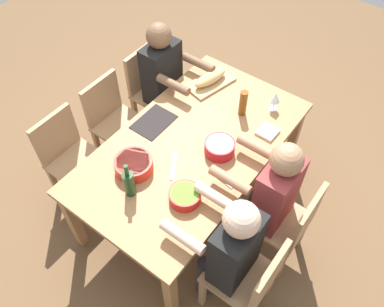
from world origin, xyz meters
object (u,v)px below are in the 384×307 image
object	(u,v)px
diner_near_center	(270,193)
bread_loaf	(210,78)
wine_glass	(275,98)
serving_bowl_pasta	(220,147)
chair_far_left	(69,155)
napkin_stack	(267,132)
cutting_board	(210,83)
chair_near_center	(289,223)
serving_bowl_greens	(134,164)
diner_near_left	(229,248)
chair_far_center	(113,118)
diner_far_right	(166,77)
chair_near_left	(251,279)
beer_bottle	(243,103)
serving_bowl_salad	(185,195)
dining_table	(192,151)
chair_far_right	(151,87)

from	to	relation	value
diner_near_center	bread_loaf	distance (m)	1.13
wine_glass	serving_bowl_pasta	bearing A→B (deg)	171.44
chair_far_left	napkin_stack	world-z (taller)	chair_far_left
bread_loaf	diner_near_center	bearing A→B (deg)	-123.46
serving_bowl_pasta	cutting_board	world-z (taller)	serving_bowl_pasta
chair_near_center	bread_loaf	world-z (taller)	same
serving_bowl_greens	serving_bowl_pasta	bearing A→B (deg)	-38.76
diner_near_left	chair_far_center	xyz separation A→B (m)	(0.50, 1.51, -0.21)
diner_near_left	diner_far_right	xyz separation A→B (m)	(1.01, 1.33, 0.00)
chair_near_left	wine_glass	size ratio (longest dim) A/B	5.12
beer_bottle	napkin_stack	xyz separation A→B (m)	(-0.06, -0.26, -0.10)
serving_bowl_salad	serving_bowl_greens	size ratio (longest dim) A/B	0.80
dining_table	bread_loaf	distance (m)	0.69
chair_far_center	dining_table	bearing A→B (deg)	-90.00
dining_table	chair_near_left	distance (m)	1.00
chair_far_center	chair_far_right	xyz separation A→B (m)	(0.50, 0.00, 0.00)
diner_near_left	serving_bowl_salad	xyz separation A→B (m)	(0.10, 0.42, 0.09)
cutting_board	chair_near_left	bearing A→B (deg)	-135.07
chair_near_left	serving_bowl_pasta	world-z (taller)	chair_near_left
diner_near_left	chair_far_center	size ratio (longest dim) A/B	1.41
chair_far_left	chair_far_center	size ratio (longest dim) A/B	1.00
chair_near_center	beer_bottle	xyz separation A→B (m)	(0.48, 0.72, 0.37)
chair_far_center	wine_glass	distance (m)	1.38
bread_loaf	dining_table	bearing A→B (deg)	-156.11
chair_far_center	beer_bottle	xyz separation A→B (m)	(0.48, -0.97, 0.37)
chair_far_left	napkin_stack	distance (m)	1.57
serving_bowl_greens	chair_far_left	bearing A→B (deg)	97.07
chair_far_right	wine_glass	bearing A→B (deg)	-81.52
serving_bowl_greens	chair_far_right	bearing A→B (deg)	35.55
diner_near_center	napkin_stack	size ratio (longest dim) A/B	8.57
diner_far_right	wine_glass	world-z (taller)	diner_far_right
serving_bowl_salad	chair_near_left	bearing A→B (deg)	-99.14
chair_near_left	chair_far_right	size ratio (longest dim) A/B	1.00
chair_near_left	chair_far_left	xyz separation A→B (m)	(-0.00, 1.69, 0.00)
chair_far_right	diner_far_right	bearing A→B (deg)	-90.00
chair_far_left	chair_far_center	bearing A→B (deg)	0.00
serving_bowl_pasta	diner_near_left	bearing A→B (deg)	-140.62
chair_far_right	diner_near_center	bearing A→B (deg)	-108.46
diner_far_right	serving_bowl_salad	world-z (taller)	diner_far_right
serving_bowl_greens	wine_glass	world-z (taller)	wine_glass
dining_table	wine_glass	distance (m)	0.76
diner_far_right	napkin_stack	distance (m)	1.05
serving_bowl_greens	napkin_stack	bearing A→B (deg)	-33.97
bread_loaf	napkin_stack	size ratio (longest dim) A/B	2.29
chair_near_center	serving_bowl_pasta	distance (m)	0.72
serving_bowl_salad	serving_bowl_greens	distance (m)	0.43
diner_near_left	beer_bottle	world-z (taller)	diner_near_left
wine_glass	napkin_stack	bearing A→B (deg)	-159.81
chair_far_left	serving_bowl_greens	distance (m)	0.74
serving_bowl_pasta	chair_far_left	bearing A→B (deg)	118.25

